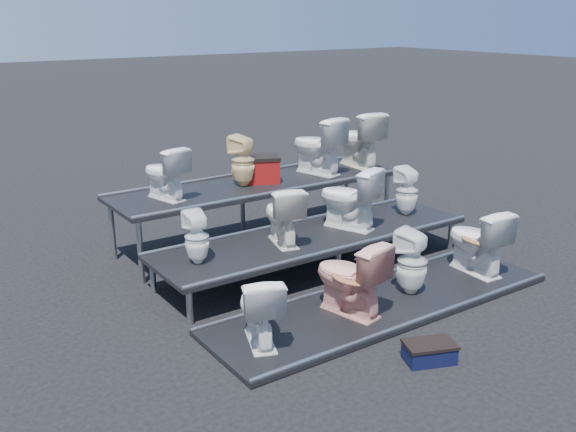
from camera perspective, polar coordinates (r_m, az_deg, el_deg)
ground at (r=8.22m, az=2.34°, el=-4.75°), size 80.00×80.00×0.00m
tier_front at (r=7.30m, az=8.50°, el=-7.69°), size 4.20×1.20×0.06m
tier_mid at (r=8.14m, az=2.36°, el=-3.25°), size 4.20×1.20×0.46m
tier_back at (r=9.09m, az=-2.53°, el=0.34°), size 4.20×1.20×0.86m
toilet_0 at (r=6.23m, az=-2.58°, el=-8.17°), size 0.63×0.81×0.72m
toilet_1 at (r=6.81m, az=5.52°, el=-5.40°), size 0.63×0.89×0.83m
toilet_2 at (r=7.41m, az=10.98°, el=-4.01°), size 0.42×0.43×0.76m
toilet_3 at (r=8.18m, az=16.43°, el=-2.09°), size 0.52×0.84×0.82m
toilet_4 at (r=7.16m, az=-8.11°, el=-1.89°), size 0.29×0.30×0.60m
toilet_5 at (r=7.68m, az=-0.49°, el=0.13°), size 0.58×0.79×0.72m
toilet_6 at (r=8.26m, az=5.42°, el=1.63°), size 0.71×0.90×0.81m
toilet_7 at (r=8.96m, az=10.53°, el=2.21°), size 0.32×0.33×0.67m
toilet_8 at (r=8.26m, az=-10.92°, el=3.79°), size 0.52×0.73×0.68m
toilet_9 at (r=8.76m, az=-4.03°, el=4.93°), size 0.42×0.42×0.70m
toilet_10 at (r=9.43m, az=2.62°, el=6.30°), size 0.64×0.91×0.84m
toilet_11 at (r=9.92m, az=6.32°, el=6.82°), size 0.53×0.86×0.85m
red_crate at (r=8.99m, az=-2.29°, el=4.05°), size 0.55×0.51×0.32m
step_stool at (r=6.28m, az=12.45°, el=-11.84°), size 0.52×0.42×0.16m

